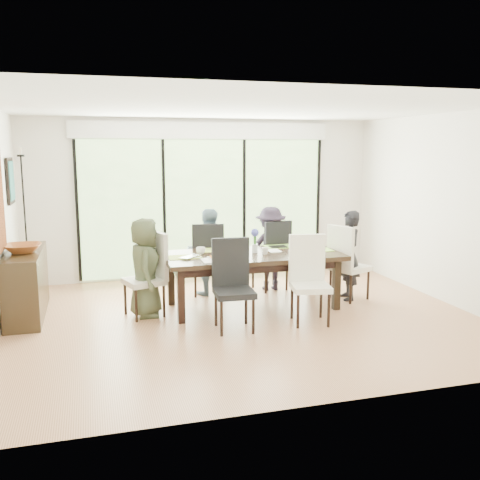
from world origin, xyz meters
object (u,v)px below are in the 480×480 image
object	(u,v)px
bowl	(23,248)
cup_a	(201,251)
cup_b	(265,251)
person_far_right	(270,248)
person_far_left	(208,252)
chair_right_end	(350,262)
chair_near_right	(310,280)
laptop	(193,257)
person_left_end	(145,267)
person_right_end	(349,255)
table_top	(252,256)
vase	(255,248)
chair_left_end	(144,275)
sideboard	(26,284)
chair_near_left	(234,286)
chair_far_right	(270,254)
chair_far_left	(208,258)
cup_c	(303,246)

from	to	relation	value
bowl	cup_a	bearing A→B (deg)	-4.66
cup_b	person_far_right	bearing A→B (deg)	66.73
person_far_left	cup_b	distance (m)	1.12
chair_right_end	person_far_left	size ratio (longest dim) A/B	0.85
cup_a	chair_near_right	bearing A→B (deg)	-40.36
laptop	bowl	bearing A→B (deg)	124.23
person_far_right	chair_right_end	bearing A→B (deg)	144.59
person_left_end	person_right_end	bearing A→B (deg)	-84.26
cup_b	bowl	xyz separation A→B (m)	(-3.15, 0.44, 0.12)
table_top	person_left_end	xyz separation A→B (m)	(-1.48, -0.00, -0.08)
person_far_left	vase	bearing A→B (deg)	125.99
chair_right_end	vase	bearing A→B (deg)	65.94
table_top	vase	distance (m)	0.12
person_far_right	chair_left_end	bearing A→B (deg)	27.77
sideboard	cup_b	bearing A→B (deg)	-9.68
laptop	chair_left_end	bearing A→B (deg)	126.98
chair_near_left	chair_near_right	bearing A→B (deg)	3.49
chair_near_right	cup_a	bearing A→B (deg)	149.76
chair_right_end	sideboard	size ratio (longest dim) A/B	0.72
chair_far_right	bowl	size ratio (longest dim) A/B	2.43
person_far_left	chair_far_left	bearing A→B (deg)	-86.67
chair_near_left	cup_c	xyz separation A→B (m)	(1.30, 0.97, 0.25)
cup_c	chair_far_right	bearing A→B (deg)	108.43
chair_far_right	person_far_left	world-z (taller)	person_far_left
person_far_right	sideboard	xyz separation A→B (m)	(-3.55, -0.39, -0.22)
chair_left_end	person_far_left	xyz separation A→B (m)	(1.05, 0.83, 0.10)
chair_near_right	person_left_end	world-z (taller)	person_left_end
person_far_left	cup_a	bearing A→B (deg)	73.15
chair_near_left	bowl	xyz separation A→B (m)	(-2.50, 1.21, 0.37)
table_top	person_far_right	size ratio (longest dim) A/B	1.86
chair_near_left	sideboard	xyz separation A→B (m)	(-2.50, 1.31, -0.12)
chair_near_left	person_far_right	xyz separation A→B (m)	(1.05, 1.70, 0.10)
chair_near_right	person_far_left	distance (m)	1.95
person_right_end	vase	size ratio (longest dim) A/B	10.75
chair_near_right	bowl	size ratio (longest dim) A/B	2.43
chair_far_left	sideboard	world-z (taller)	chair_far_left
vase	bowl	xyz separation A→B (m)	(-3.05, 0.29, 0.10)
chair_right_end	chair_near_right	bearing A→B (deg)	108.94
cup_b	cup_c	bearing A→B (deg)	17.10
chair_left_end	chair_far_right	distance (m)	2.22
sideboard	bowl	xyz separation A→B (m)	(0.00, -0.10, 0.49)
person_far_right	person_left_end	bearing A→B (deg)	27.97
cup_a	chair_right_end	bearing A→B (deg)	-3.90
cup_b	sideboard	world-z (taller)	sideboard
person_left_end	person_far_right	size ratio (longest dim) A/B	1.00
chair_far_left	cup_c	xyz separation A→B (m)	(1.25, -0.75, 0.25)
person_far_right	cup_c	size ratio (longest dim) A/B	10.40
laptop	cup_c	distance (m)	1.66
person_right_end	vase	xyz separation A→B (m)	(-1.43, 0.05, 0.17)
person_left_end	chair_near_left	bearing A→B (deg)	-125.86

